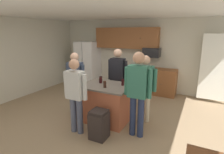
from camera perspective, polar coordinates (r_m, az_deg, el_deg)
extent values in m
plane|color=#937A5B|center=(4.79, -3.51, -12.46)|extent=(7.04, 7.04, 0.00)
plane|color=white|center=(4.31, -4.06, 20.19)|extent=(7.04, 7.04, 0.00)
cube|color=beige|center=(6.90, 8.19, 6.95)|extent=(6.40, 0.10, 2.60)
cube|color=beige|center=(6.58, -28.65, 5.04)|extent=(0.10, 5.60, 2.60)
cube|color=white|center=(6.19, 30.25, 2.49)|extent=(0.90, 0.06, 2.00)
cube|color=brown|center=(6.80, 4.56, 12.24)|extent=(2.40, 0.35, 0.75)
sphere|color=#4C3823|center=(6.42, 8.97, 12.00)|extent=(0.04, 0.04, 0.04)
cube|color=brown|center=(6.59, 11.97, -1.08)|extent=(1.80, 0.60, 0.90)
sphere|color=#4C3823|center=(6.20, 15.23, -2.24)|extent=(0.04, 0.04, 0.04)
cube|color=white|center=(7.49, -7.62, 4.33)|extent=(0.85, 0.70, 1.77)
cube|color=white|center=(7.32, -10.63, 3.99)|extent=(0.40, 0.04, 1.69)
cube|color=white|center=(7.07, -7.87, 3.75)|extent=(0.40, 0.04, 1.69)
cylinder|color=#B2B2B7|center=(7.16, -9.44, 4.53)|extent=(0.02, 0.02, 0.35)
cube|color=black|center=(6.43, 12.47, 7.60)|extent=(0.56, 0.40, 0.32)
cube|color=#AD5638|center=(4.42, -1.77, -8.55)|extent=(1.04, 0.76, 0.88)
cube|color=#60564C|center=(4.26, -1.82, -2.82)|extent=(1.18, 0.90, 0.04)
cylinder|color=#4C5166|center=(4.08, -12.11, -11.60)|extent=(0.13, 0.13, 0.79)
cylinder|color=#4C5166|center=(3.98, -10.15, -12.16)|extent=(0.13, 0.13, 0.79)
cube|color=#B7B7B2|center=(3.78, -11.63, -2.47)|extent=(0.38, 0.22, 0.59)
sphere|color=tan|center=(3.69, -11.96, 3.96)|extent=(0.21, 0.21, 0.21)
cylinder|color=#B7B7B2|center=(3.94, -14.37, -2.28)|extent=(0.09, 0.09, 0.53)
cylinder|color=#B7B7B2|center=(3.65, -8.65, -3.29)|extent=(0.09, 0.09, 0.53)
cylinder|color=#4C5166|center=(5.00, -11.96, -6.62)|extent=(0.13, 0.13, 0.80)
cylinder|color=#4C5166|center=(4.90, -10.39, -6.97)|extent=(0.13, 0.13, 0.80)
cube|color=#2D384C|center=(4.75, -11.58, 1.08)|extent=(0.38, 0.22, 0.60)
sphere|color=tan|center=(4.67, -11.84, 6.29)|extent=(0.22, 0.22, 0.22)
cylinder|color=#2D384C|center=(4.91, -13.77, 1.12)|extent=(0.09, 0.09, 0.54)
cylinder|color=#2D384C|center=(4.61, -9.22, 0.54)|extent=(0.09, 0.09, 0.54)
cylinder|color=#4C5166|center=(5.15, 0.88, -5.46)|extent=(0.13, 0.13, 0.83)
cylinder|color=#4C5166|center=(5.09, 2.61, -5.75)|extent=(0.13, 0.13, 0.83)
cube|color=black|center=(4.92, 1.80, 2.38)|extent=(0.38, 0.22, 0.62)
sphere|color=tan|center=(4.85, 1.84, 7.63)|extent=(0.22, 0.22, 0.22)
cylinder|color=black|center=(5.03, -0.68, 2.42)|extent=(0.09, 0.09, 0.56)
cylinder|color=black|center=(4.83, 4.38, 1.89)|extent=(0.09, 0.09, 0.56)
cylinder|color=#232D4C|center=(3.88, 6.62, -12.12)|extent=(0.13, 0.13, 0.86)
cylinder|color=#232D4C|center=(3.83, 9.06, -12.56)|extent=(0.13, 0.13, 0.86)
cube|color=#2D6651|center=(3.59, 8.23, -1.44)|extent=(0.38, 0.22, 0.65)
sphere|color=tan|center=(3.49, 8.50, 6.03)|extent=(0.23, 0.23, 0.23)
cylinder|color=#2D6651|center=(3.67, 4.67, -1.26)|extent=(0.09, 0.09, 0.58)
cylinder|color=#2D6651|center=(3.52, 11.92, -2.17)|extent=(0.09, 0.09, 0.58)
cylinder|color=tan|center=(4.52, 8.94, -8.80)|extent=(0.13, 0.13, 0.79)
cylinder|color=tan|center=(4.48, 11.03, -9.13)|extent=(0.13, 0.13, 0.79)
cube|color=#2D6651|center=(4.28, 10.37, -0.42)|extent=(0.38, 0.22, 0.59)
sphere|color=tan|center=(4.19, 10.63, 5.32)|extent=(0.21, 0.21, 0.21)
cylinder|color=#2D6651|center=(4.35, 7.33, -0.32)|extent=(0.09, 0.09, 0.53)
cylinder|color=#2D6651|center=(4.22, 13.47, -1.05)|extent=(0.09, 0.09, 0.53)
cylinder|color=black|center=(4.22, 3.44, -1.60)|extent=(0.07, 0.07, 0.16)
cylinder|color=black|center=(4.42, -3.64, -1.01)|extent=(0.07, 0.07, 0.14)
cylinder|color=black|center=(4.05, -2.30, -2.38)|extent=(0.07, 0.07, 0.14)
cylinder|color=black|center=(4.53, -3.56, -0.63)|extent=(0.07, 0.07, 0.14)
cube|color=black|center=(3.82, -4.13, -15.16)|extent=(0.34, 0.34, 0.55)
cube|color=black|center=(3.68, -4.22, -11.01)|extent=(0.32, 0.32, 0.06)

